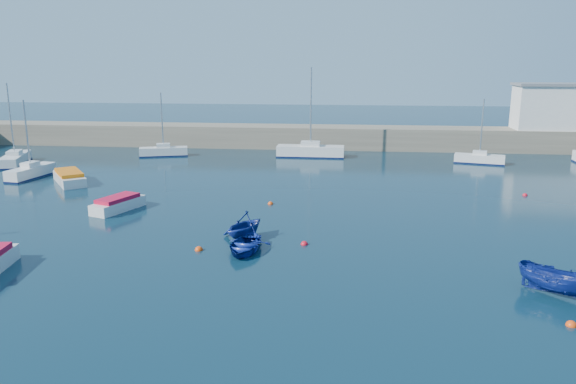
# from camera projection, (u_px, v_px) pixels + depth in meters

# --- Properties ---
(ground) EXTENTS (220.00, 220.00, 0.00)m
(ground) POSITION_uv_depth(u_px,v_px,m) (214.00, 310.00, 24.56)
(ground) COLOR #0C2736
(ground) RESTS_ON ground
(back_wall) EXTENTS (96.00, 4.50, 2.60)m
(back_wall) POSITION_uv_depth(u_px,v_px,m) (301.00, 137.00, 68.74)
(back_wall) COLOR #756B59
(back_wall) RESTS_ON ground
(harbor_office) EXTENTS (10.00, 4.00, 5.00)m
(harbor_office) POSITION_uv_depth(u_px,v_px,m) (560.00, 108.00, 64.77)
(harbor_office) COLOR silver
(harbor_office) RESTS_ON back_wall
(sailboat_3) EXTENTS (2.31, 5.43, 7.08)m
(sailboat_3) POSITION_uv_depth(u_px,v_px,m) (31.00, 172.00, 51.37)
(sailboat_3) COLOR silver
(sailboat_3) RESTS_ON ground
(sailboat_4) EXTENTS (3.57, 6.56, 8.29)m
(sailboat_4) POSITION_uv_depth(u_px,v_px,m) (15.00, 159.00, 57.87)
(sailboat_4) COLOR silver
(sailboat_4) RESTS_ON ground
(sailboat_5) EXTENTS (5.44, 2.94, 7.03)m
(sailboat_5) POSITION_uv_depth(u_px,v_px,m) (164.00, 151.00, 62.66)
(sailboat_5) COLOR silver
(sailboat_5) RESTS_ON ground
(sailboat_6) EXTENTS (7.43, 2.18, 9.74)m
(sailboat_6) POSITION_uv_depth(u_px,v_px,m) (310.00, 151.00, 62.21)
(sailboat_6) COLOR silver
(sailboat_6) RESTS_ON ground
(sailboat_7) EXTENTS (5.17, 2.59, 6.67)m
(sailboat_7) POSITION_uv_depth(u_px,v_px,m) (479.00, 159.00, 58.28)
(sailboat_7) COLOR silver
(sailboat_7) RESTS_ON ground
(motorboat_1) EXTENTS (2.91, 4.50, 1.04)m
(motorboat_1) POSITION_uv_depth(u_px,v_px,m) (118.00, 204.00, 40.42)
(motorboat_1) COLOR silver
(motorboat_1) RESTS_ON ground
(motorboat_2) EXTENTS (4.74, 5.44, 1.11)m
(motorboat_2) POSITION_uv_depth(u_px,v_px,m) (69.00, 177.00, 49.17)
(motorboat_2) COLOR silver
(motorboat_2) RESTS_ON ground
(dinghy_center) EXTENTS (2.89, 3.79, 0.74)m
(dinghy_center) POSITION_uv_depth(u_px,v_px,m) (244.00, 246.00, 31.78)
(dinghy_center) COLOR navy
(dinghy_center) RESTS_ON ground
(dinghy_left) EXTENTS (3.97, 4.17, 1.71)m
(dinghy_left) POSITION_uv_depth(u_px,v_px,m) (244.00, 225.00, 33.94)
(dinghy_left) COLOR navy
(dinghy_left) RESTS_ON ground
(dinghy_right) EXTENTS (3.68, 3.28, 1.39)m
(dinghy_right) POSITION_uv_depth(u_px,v_px,m) (557.00, 281.00, 25.90)
(dinghy_right) COLOR navy
(dinghy_right) RESTS_ON ground
(buoy_0) EXTENTS (0.47, 0.47, 0.47)m
(buoy_0) POSITION_uv_depth(u_px,v_px,m) (199.00, 250.00, 32.14)
(buoy_0) COLOR #E4420C
(buoy_0) RESTS_ON ground
(buoy_1) EXTENTS (0.44, 0.44, 0.44)m
(buoy_1) POSITION_uv_depth(u_px,v_px,m) (304.00, 245.00, 33.10)
(buoy_1) COLOR red
(buoy_1) RESTS_ON ground
(buoy_3) EXTENTS (0.42, 0.42, 0.42)m
(buoy_3) POSITION_uv_depth(u_px,v_px,m) (271.00, 204.00, 42.25)
(buoy_3) COLOR #E4420C
(buoy_3) RESTS_ON ground
(buoy_4) EXTENTS (0.40, 0.40, 0.40)m
(buoy_4) POSITION_uv_depth(u_px,v_px,m) (525.00, 196.00, 44.85)
(buoy_4) COLOR red
(buoy_4) RESTS_ON ground
(buoy_5) EXTENTS (0.45, 0.45, 0.45)m
(buoy_5) POSITION_uv_depth(u_px,v_px,m) (571.00, 326.00, 23.09)
(buoy_5) COLOR #E4420C
(buoy_5) RESTS_ON ground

